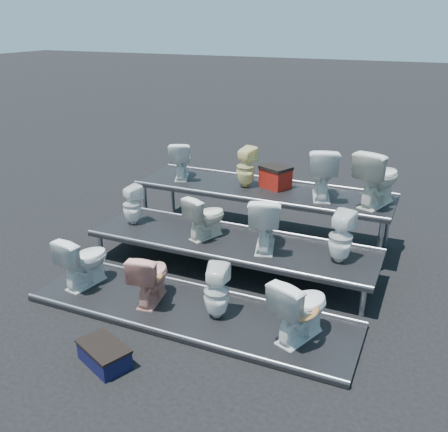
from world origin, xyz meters
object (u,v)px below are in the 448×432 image
at_px(toilet_2, 217,292).
at_px(step_stool, 104,356).
at_px(toilet_4, 132,205).
at_px(toilet_3, 301,307).
at_px(toilet_1, 150,276).
at_px(toilet_7, 341,237).
at_px(red_crate, 275,178).
at_px(toilet_8, 181,160).
at_px(toilet_11, 378,177).
at_px(toilet_0, 84,260).
at_px(toilet_5, 206,216).
at_px(toilet_9, 246,167).
at_px(toilet_6, 265,222).
at_px(toilet_10, 322,172).

xyz_separation_m(toilet_2, step_stool, (-0.76, -1.24, -0.30)).
bearing_deg(toilet_4, toilet_3, -179.96).
relative_size(toilet_1, toilet_2, 1.01).
xyz_separation_m(toilet_1, toilet_7, (2.13, 1.30, 0.40)).
relative_size(toilet_7, red_crate, 1.61).
bearing_deg(toilet_8, toilet_1, 87.03).
bearing_deg(toilet_8, toilet_11, 157.14).
distance_m(toilet_0, toilet_4, 1.35).
relative_size(toilet_0, toilet_11, 0.86).
bearing_deg(toilet_8, toilet_0, 64.86).
bearing_deg(toilet_4, toilet_1, 153.43).
bearing_deg(toilet_0, toilet_1, -169.89).
bearing_deg(toilet_5, toilet_11, -126.73).
relative_size(toilet_3, toilet_11, 0.92).
xyz_separation_m(toilet_4, red_crate, (1.85, 1.45, 0.25)).
bearing_deg(toilet_9, toilet_2, 121.16).
height_order(toilet_4, toilet_8, toilet_8).
bearing_deg(toilet_3, toilet_4, -1.37).
relative_size(toilet_6, toilet_9, 1.16).
distance_m(toilet_5, toilet_9, 1.37).
bearing_deg(toilet_10, toilet_8, -16.18).
bearing_deg(toilet_8, toilet_9, 157.14).
bearing_deg(toilet_1, toilet_11, -141.52).
xyz_separation_m(toilet_6, toilet_7, (1.05, 0.00, -0.04)).
xyz_separation_m(toilet_10, step_stool, (-1.36, -3.84, -1.16)).
bearing_deg(red_crate, toilet_1, -80.35).
bearing_deg(toilet_0, red_crate, -112.84).
relative_size(toilet_10, red_crate, 1.84).
bearing_deg(toilet_3, toilet_0, 21.47).
xyz_separation_m(toilet_4, step_stool, (1.29, -2.54, -0.67)).
bearing_deg(toilet_1, toilet_6, -138.87).
xyz_separation_m(toilet_4, toilet_9, (1.38, 1.30, 0.42)).
xyz_separation_m(toilet_8, toilet_10, (2.48, 0.00, 0.08)).
height_order(toilet_4, toilet_7, toilet_7).
height_order(toilet_8, toilet_9, toilet_9).
relative_size(toilet_0, toilet_5, 1.13).
bearing_deg(toilet_4, toilet_8, -74.65).
bearing_deg(toilet_9, toilet_10, -163.16).
height_order(toilet_6, step_stool, toilet_6).
height_order(toilet_4, toilet_5, toilet_5).
xyz_separation_m(toilet_3, toilet_11, (0.39, 2.60, 0.84)).
bearing_deg(toilet_4, toilet_7, -157.12).
relative_size(toilet_7, toilet_9, 1.05).
height_order(toilet_2, toilet_6, toilet_6).
relative_size(toilet_0, toilet_8, 1.13).
bearing_deg(toilet_5, toilet_10, -113.80).
bearing_deg(toilet_5, toilet_2, 143.34).
bearing_deg(toilet_8, red_crate, 162.20).
distance_m(toilet_0, toilet_1, 1.04).
bearing_deg(toilet_10, toilet_1, 43.27).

